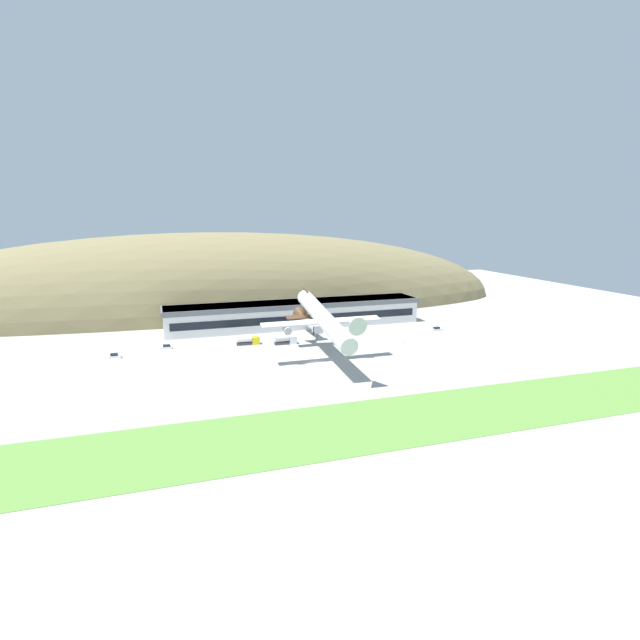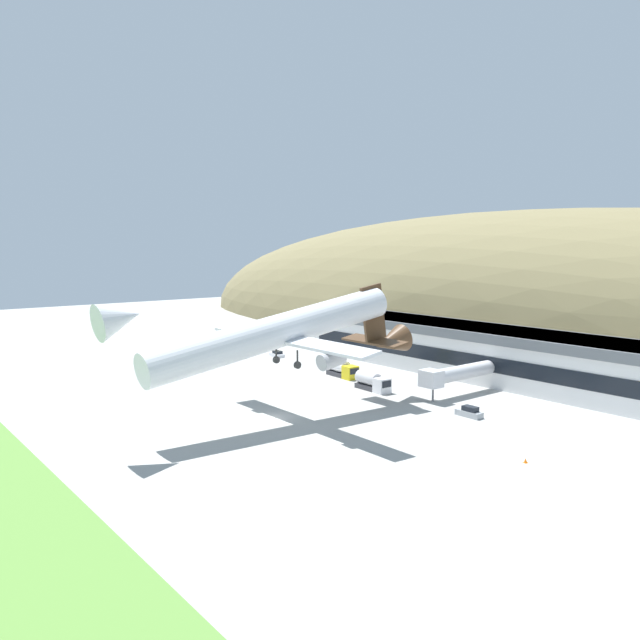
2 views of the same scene
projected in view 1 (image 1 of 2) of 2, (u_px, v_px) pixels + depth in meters
ground_plane at (317, 362)px, 150.51m from camera, size 405.65×405.65×0.00m
grass_strip_foreground at (382, 422)px, 107.31m from camera, size 365.08×25.87×0.08m
hill_backdrop at (209, 310)px, 233.00m from camera, size 301.27×70.47×71.49m
terminal_building at (295, 313)px, 196.91m from camera, size 101.21×15.60×10.10m
jetway_0 at (312, 325)px, 182.23m from camera, size 3.38×17.33×5.43m
cargo_airplane at (323, 319)px, 148.18m from camera, size 37.03×53.63×13.24m
service_car_0 at (166, 347)px, 165.50m from camera, size 4.15×2.02×1.44m
service_car_1 at (115, 356)px, 154.82m from camera, size 3.86×2.07×1.53m
service_car_2 at (437, 329)px, 191.18m from camera, size 4.29×1.87×1.44m
service_car_3 at (346, 338)px, 177.86m from camera, size 4.28×1.68×1.66m
fuel_truck at (285, 340)px, 171.38m from camera, size 7.65×2.69×3.27m
box_truck at (248, 340)px, 170.77m from camera, size 7.95×2.87×3.32m
traffic_cone_0 at (404, 343)px, 172.63m from camera, size 0.52×0.52×0.58m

